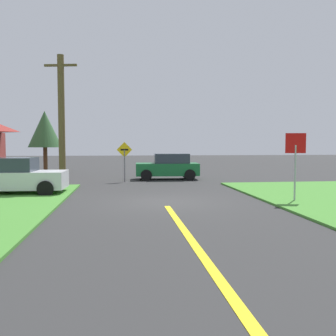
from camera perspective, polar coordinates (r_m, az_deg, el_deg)
The scene contains 8 objects.
ground_plane at distance 14.25m, azimuth -0.61°, elevation -5.23°, with size 120.00×120.00×0.00m, color #313131.
lane_stripe_center at distance 6.56m, azimuth 7.34°, elevation -15.90°, with size 0.20×14.00×0.01m, color yellow.
stop_sign at distance 14.83m, azimuth 18.97°, elevation 2.10°, with size 0.75×0.18×2.62m.
parked_car_near_building at distance 17.62m, azimuth -22.47°, elevation -1.17°, with size 4.20×2.14×1.62m.
car_approaching_junction at distance 23.34m, azimuth 0.03°, elevation 0.21°, with size 3.96×2.05×1.62m.
utility_pole_mid at distance 21.33m, azimuth -16.02°, elevation 7.30°, with size 1.79×0.44×7.06m.
direction_sign at distance 21.90m, azimuth -6.70°, elevation 1.66°, with size 0.91×0.09×2.34m.
oak_tree_left at distance 30.47m, azimuth -18.38°, elevation 5.64°, with size 2.56×2.56×4.79m.
Camera 1 is at (-1.53, -13.99, 2.20)m, focal length 39.72 mm.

